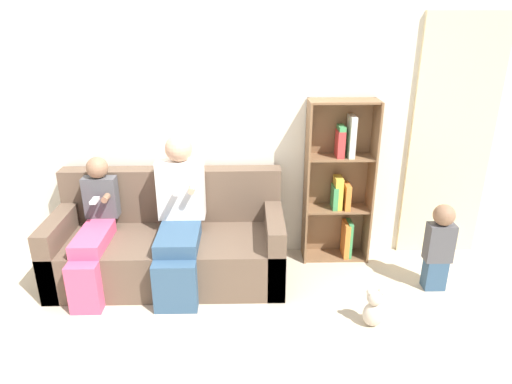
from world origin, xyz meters
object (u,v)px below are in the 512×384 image
object	(u,v)px
bookshelf	(340,184)
teddy_bear	(374,309)
child_seated	(94,229)
couch	(170,244)
adult_seated	(179,213)
toddler_standing	(439,245)

from	to	relation	value
bookshelf	teddy_bear	xyz separation A→B (m)	(0.08, -1.04, -0.57)
child_seated	couch	bearing A→B (deg)	15.03
adult_seated	couch	bearing A→B (deg)	135.92
couch	teddy_bear	xyz separation A→B (m)	(1.57, -0.74, -0.15)
child_seated	bookshelf	world-z (taller)	bookshelf
toddler_standing	teddy_bear	xyz separation A→B (m)	(-0.63, -0.48, -0.26)
toddler_standing	bookshelf	xyz separation A→B (m)	(-0.72, 0.56, 0.32)
bookshelf	adult_seated	bearing A→B (deg)	-163.61
couch	toddler_standing	bearing A→B (deg)	-6.80
couch	adult_seated	world-z (taller)	adult_seated
adult_seated	bookshelf	size ratio (longest dim) A/B	0.84
couch	child_seated	distance (m)	0.64
toddler_standing	child_seated	bearing A→B (deg)	177.76
bookshelf	toddler_standing	bearing A→B (deg)	-38.18
toddler_standing	bookshelf	distance (m)	0.96
child_seated	teddy_bear	xyz separation A→B (m)	(2.15, -0.59, -0.38)
couch	adult_seated	size ratio (longest dim) A/B	1.56
toddler_standing	couch	bearing A→B (deg)	173.20
couch	toddler_standing	xyz separation A→B (m)	(2.20, -0.26, 0.11)
child_seated	toddler_standing	bearing A→B (deg)	-2.24
bookshelf	teddy_bear	distance (m)	1.19
adult_seated	toddler_standing	size ratio (longest dim) A/B	1.64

